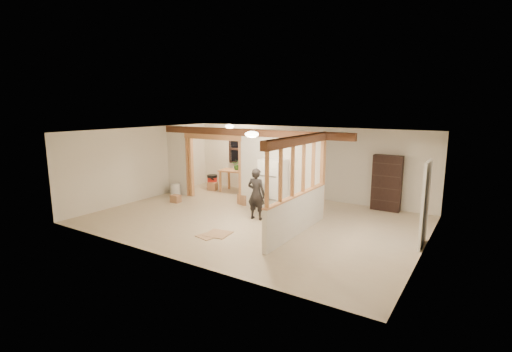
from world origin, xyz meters
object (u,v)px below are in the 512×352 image
Objects in this scene: work_table at (238,181)px; shop_vac at (212,182)px; refrigerator at (273,187)px; woman at (256,194)px; bookshelf at (387,183)px.

work_table is 1.15m from shop_vac.
refrigerator reaches higher than shop_vac.
bookshelf reaches higher than woman.
work_table is 2.32× the size of shop_vac.
refrigerator is at bearing -24.22° from shop_vac.
refrigerator is at bearing -44.30° from work_table.
woman is at bearing -101.04° from refrigerator.
bookshelf is at bearing -4.73° from work_table.
refrigerator is 0.73m from woman.
work_table is at bearing -175.19° from bookshelf.
work_table is (-2.43, 2.49, -0.32)m from woman.
shop_vac is (-3.70, 1.66, -0.54)m from refrigerator.
work_table is 0.77× the size of bookshelf.
shop_vac is 0.33× the size of bookshelf.
bookshelf is at bearing -138.64° from woman.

